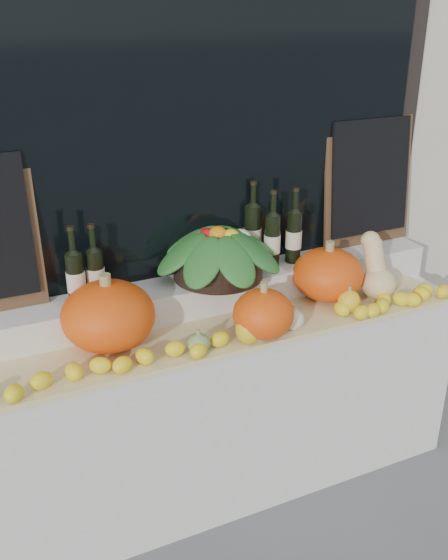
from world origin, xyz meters
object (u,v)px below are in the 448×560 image
Objects in this scene: pumpkin_right at (328,274)px; wine_bottle_tall at (253,234)px; pumpkin_left at (108,316)px; butternut_squash at (377,272)px; produce_bowl at (218,252)px.

pumpkin_right is 0.39m from wine_bottle_tall.
butternut_squash is (1.25, -0.07, -0.02)m from pumpkin_left.
wine_bottle_tall reaches higher than pumpkin_right.
produce_bowl is 0.23m from wine_bottle_tall.
wine_bottle_tall is (0.76, 0.25, 0.14)m from pumpkin_left.
butternut_squash is at bearing -33.10° from wine_bottle_tall.
produce_bowl is (-0.70, 0.24, 0.13)m from butternut_squash.
pumpkin_right is 0.23m from butternut_squash.
produce_bowl is 1.56× the size of wine_bottle_tall.
produce_bowl reaches higher than butternut_squash.
pumpkin_left is 1.25× the size of butternut_squash.
produce_bowl is at bearing 17.13° from pumpkin_left.
produce_bowl reaches higher than pumpkin_right.
pumpkin_left is 0.61× the size of produce_bowl.
pumpkin_left is 1.14× the size of pumpkin_right.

